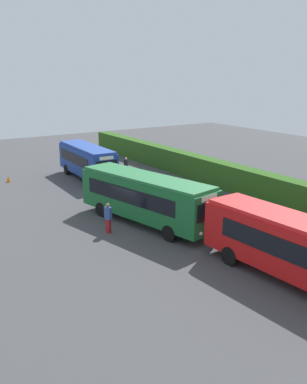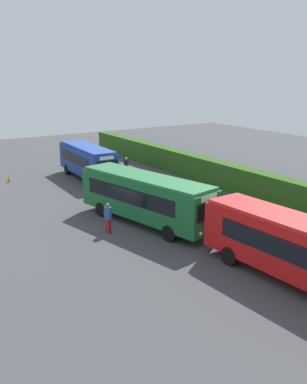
# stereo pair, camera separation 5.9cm
# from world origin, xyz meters

# --- Properties ---
(ground_plane) EXTENTS (83.32, 83.32, 0.00)m
(ground_plane) POSITION_xyz_m (0.00, 0.00, 0.00)
(ground_plane) COLOR #424244
(bus_blue) EXTENTS (8.84, 2.63, 3.09)m
(bus_blue) POSITION_xyz_m (-12.86, 2.45, 1.78)
(bus_blue) COLOR navy
(bus_blue) RESTS_ON ground_plane
(bus_green) EXTENTS (10.69, 4.61, 3.24)m
(bus_green) POSITION_xyz_m (0.47, 0.57, 1.86)
(bus_green) COLOR #19602D
(bus_green) RESTS_ON ground_plane
(bus_red) EXTENTS (10.15, 2.92, 3.16)m
(bus_red) POSITION_xyz_m (11.22, 2.17, 1.82)
(bus_red) COLOR red
(bus_red) RESTS_ON ground_plane
(person_left) EXTENTS (0.48, 0.51, 1.75)m
(person_left) POSITION_xyz_m (-12.25, 6.20, 0.92)
(person_left) COLOR olive
(person_left) RESTS_ON ground_plane
(person_center) EXTENTS (0.48, 0.56, 1.64)m
(person_center) POSITION_xyz_m (-0.73, 4.17, 0.85)
(person_center) COLOR maroon
(person_center) RESTS_ON ground_plane
(person_right) EXTENTS (0.50, 0.42, 1.92)m
(person_right) POSITION_xyz_m (0.64, -2.28, 1.02)
(person_right) COLOR maroon
(person_right) RESTS_ON ground_plane
(hedge_row) EXTENTS (53.66, 1.38, 2.19)m
(hedge_row) POSITION_xyz_m (0.00, 11.01, 1.09)
(hedge_row) COLOR #2C571A
(hedge_row) RESTS_ON ground_plane
(traffic_cone) EXTENTS (0.36, 0.36, 0.60)m
(traffic_cone) POSITION_xyz_m (-15.59, -4.13, 0.30)
(traffic_cone) COLOR orange
(traffic_cone) RESTS_ON ground_plane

